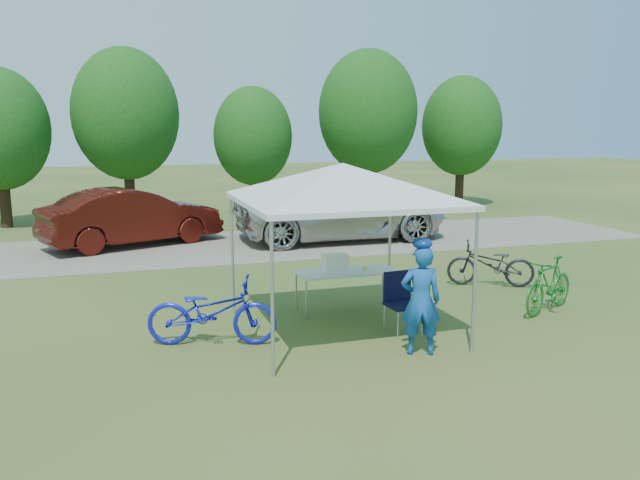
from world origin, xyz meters
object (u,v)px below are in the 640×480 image
at_px(cooler, 335,263).
at_px(bike_dark, 491,264).
at_px(bike_green, 549,285).
at_px(folding_chair, 400,297).
at_px(minivan, 342,210).
at_px(cyclist, 421,300).
at_px(bike_blue, 212,312).
at_px(folding_table, 346,273).
at_px(sedan, 132,217).

bearing_deg(cooler, bike_dark, 11.60).
distance_m(cooler, bike_green, 3.87).
height_order(folding_chair, bike_dark, folding_chair).
xyz_separation_m(cooler, minivan, (2.65, 7.04, -0.02)).
height_order(cooler, cyclist, cyclist).
distance_m(folding_chair, cyclist, 1.09).
bearing_deg(bike_blue, minivan, -14.79).
distance_m(folding_table, cooler, 0.30).
bearing_deg(minivan, bike_blue, 148.51).
xyz_separation_m(folding_table, minivan, (2.42, 7.04, 0.19)).
xyz_separation_m(cooler, cyclist, (0.48, -2.40, -0.09)).
bearing_deg(bike_dark, cooler, -50.12).
bearing_deg(bike_dark, bike_blue, -44.87).
bearing_deg(folding_table, minivan, 71.00).
relative_size(bike_dark, minivan, 0.29).
bearing_deg(folding_chair, sedan, 107.85).
xyz_separation_m(folding_table, bike_blue, (-2.57, -1.07, -0.18)).
bearing_deg(bike_blue, folding_chair, -78.50).
bearing_deg(sedan, minivan, -119.43).
distance_m(folding_chair, bike_green, 3.02).
distance_m(cooler, bike_blue, 2.61).
xyz_separation_m(folding_chair, bike_blue, (-3.00, 0.28, -0.06)).
bearing_deg(bike_blue, cooler, -48.61).
height_order(bike_blue, bike_green, bike_blue).
xyz_separation_m(bike_blue, sedan, (-0.96, 8.90, 0.31)).
xyz_separation_m(cooler, sedan, (-3.30, 7.83, -0.08)).
xyz_separation_m(cooler, bike_blue, (-2.34, -1.07, -0.38)).
relative_size(folding_table, bike_dark, 1.01).
height_order(cyclist, bike_blue, cyclist).
xyz_separation_m(folding_table, sedan, (-3.53, 7.83, 0.13)).
relative_size(cooler, minivan, 0.07).
distance_m(cooler, bike_dark, 3.81).
xyz_separation_m(cooler, bike_green, (3.67, -1.16, -0.40)).
height_order(folding_table, cooler, cooler).
xyz_separation_m(cyclist, sedan, (-3.79, 10.23, 0.02)).
bearing_deg(folding_table, bike_green, -18.66).
bearing_deg(folding_chair, bike_green, -1.92).
relative_size(bike_blue, sedan, 0.40).
bearing_deg(cyclist, bike_dark, -118.84).
height_order(folding_chair, minivan, minivan).
distance_m(folding_chair, bike_blue, 3.01).
distance_m(bike_dark, sedan, 9.96).
bearing_deg(folding_chair, cyclist, -104.83).
height_order(cooler, sedan, sedan).
bearing_deg(folding_table, cooler, -180.00).
relative_size(cyclist, minivan, 0.26).
bearing_deg(sedan, bike_dark, -157.10).
height_order(folding_table, bike_blue, bike_blue).
bearing_deg(bike_dark, sedan, -106.97).
distance_m(folding_table, bike_blue, 2.79).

